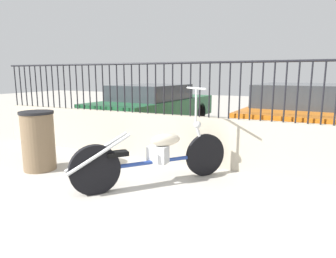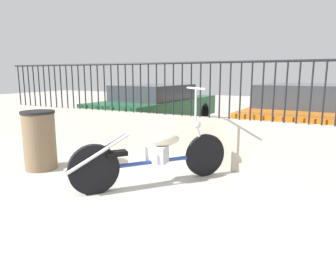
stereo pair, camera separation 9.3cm
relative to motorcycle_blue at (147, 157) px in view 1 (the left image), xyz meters
The scene contains 7 objects.
ground_plane 1.94m from the motorcycle_blue, 93.04° to the right, with size 40.00×40.00×0.00m, color #ADA89E.
low_wall 1.23m from the motorcycle_blue, 94.67° to the left, with size 8.27×0.18×0.83m.
fence_railing 1.59m from the motorcycle_blue, 94.67° to the left, with size 8.27×0.04×0.91m.
motorcycle_blue is the anchor object (origin of this frame).
trash_bin 1.94m from the motorcycle_blue, behind, with size 0.53×0.53×0.96m.
car_green 4.55m from the motorcycle_blue, 117.03° to the left, with size 1.95×4.62×1.25m.
car_orange 4.27m from the motorcycle_blue, 66.60° to the left, with size 2.00×4.67×1.32m.
Camera 1 is at (2.11, -1.58, 1.54)m, focal length 32.00 mm.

